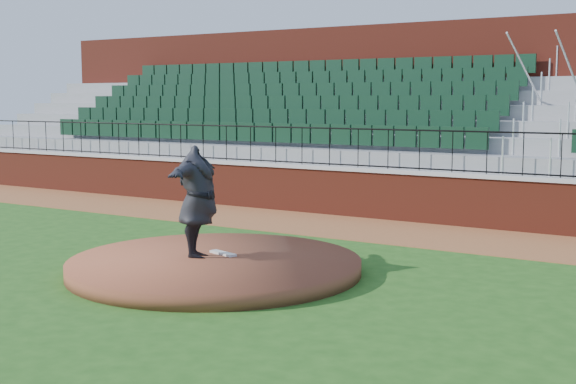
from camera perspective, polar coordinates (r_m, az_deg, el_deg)
The scene contains 10 objects.
ground at distance 13.64m, azimuth -3.35°, elevation -6.08°, with size 90.00×90.00×0.00m, color #214F16.
warning_track at distance 18.23m, azimuth 6.51°, elevation -2.78°, with size 34.00×3.20×0.01m, color brown.
field_wall at distance 19.58m, azimuth 8.54°, elevation -0.38°, with size 34.00×0.35×1.20m, color maroon.
wall_cap at distance 19.51m, azimuth 8.58°, elevation 1.51°, with size 34.00×0.45×0.10m, color #B7B7B7.
wall_railing at distance 19.47m, azimuth 8.61°, elevation 3.12°, with size 34.00×0.05×1.00m, color black, non-canonical shape.
seating_stands at distance 21.97m, azimuth 11.46°, elevation 4.80°, with size 34.00×5.10×4.60m, color gray, non-canonical shape.
concourse_wall at distance 24.60m, azimuth 13.79°, elevation 6.00°, with size 34.00×0.50×5.50m, color maroon.
pitchers_mound at distance 13.74m, azimuth -5.45°, elevation -5.47°, with size 5.20×5.20×0.25m, color brown.
pitching_rubber at distance 14.06m, azimuth -4.86°, elevation -4.57°, with size 0.62×0.15×0.04m, color silver.
pitcher at distance 13.72m, azimuth -6.75°, elevation -0.71°, with size 2.47×0.67×2.01m, color black.
Camera 1 is at (7.69, -10.84, 3.07)m, focal length 47.73 mm.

